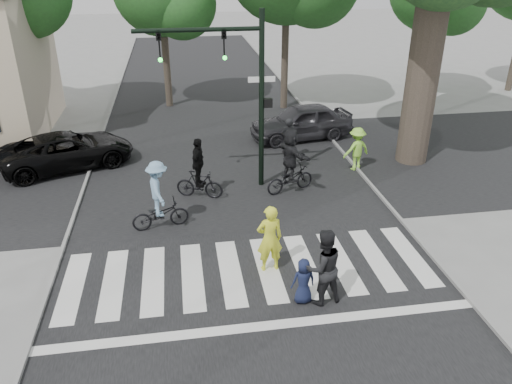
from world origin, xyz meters
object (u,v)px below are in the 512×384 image
(car_suv, at_px, (67,150))
(car_grey, at_px, (301,122))
(cyclist_right, at_px, (290,164))
(pedestrian_adult, at_px, (323,267))
(cyclist_left, at_px, (159,200))
(cyclist_mid, at_px, (199,174))
(traffic_signal, at_px, (236,77))
(pedestrian_woman, at_px, (270,239))
(pedestrian_child, at_px, (303,281))

(car_suv, bearing_deg, car_grey, -100.94)
(cyclist_right, bearing_deg, pedestrian_adult, -95.42)
(cyclist_left, bearing_deg, cyclist_mid, 55.55)
(cyclist_right, height_order, car_grey, cyclist_right)
(traffic_signal, height_order, cyclist_left, traffic_signal)
(pedestrian_woman, relative_size, pedestrian_adult, 0.97)
(pedestrian_child, height_order, car_grey, car_grey)
(pedestrian_woman, height_order, pedestrian_child, pedestrian_woman)
(cyclist_left, relative_size, car_grey, 0.48)
(cyclist_left, bearing_deg, car_suv, 123.89)
(pedestrian_adult, relative_size, car_suv, 0.40)
(pedestrian_adult, distance_m, cyclist_left, 5.67)
(traffic_signal, bearing_deg, pedestrian_adult, -80.15)
(pedestrian_adult, bearing_deg, car_suv, -63.15)
(pedestrian_child, distance_m, cyclist_left, 5.35)
(cyclist_left, distance_m, cyclist_right, 4.77)
(traffic_signal, relative_size, cyclist_right, 2.63)
(pedestrian_woman, distance_m, cyclist_mid, 4.80)
(pedestrian_woman, relative_size, cyclist_left, 0.87)
(pedestrian_woman, xyz_separation_m, pedestrian_child, (0.55, -1.45, -0.35))
(traffic_signal, xyz_separation_m, cyclist_left, (-2.67, -2.54, -2.96))
(cyclist_left, distance_m, car_grey, 9.29)
(pedestrian_child, bearing_deg, cyclist_left, -55.25)
(pedestrian_child, distance_m, cyclist_mid, 6.36)
(traffic_signal, distance_m, cyclist_mid, 3.40)
(traffic_signal, relative_size, pedestrian_child, 5.09)
(pedestrian_woman, relative_size, pedestrian_child, 1.59)
(traffic_signal, xyz_separation_m, car_grey, (3.40, 4.49, -3.13))
(pedestrian_woman, distance_m, car_grey, 10.23)
(cyclist_left, bearing_deg, pedestrian_adult, -47.46)
(traffic_signal, bearing_deg, car_grey, 52.84)
(traffic_signal, xyz_separation_m, pedestrian_child, (0.72, -6.66, -3.31))
(cyclist_left, bearing_deg, cyclist_right, 22.64)
(pedestrian_woman, bearing_deg, car_suv, -56.31)
(pedestrian_adult, bearing_deg, traffic_signal, -91.25)
(traffic_signal, bearing_deg, cyclist_right, -22.08)
(pedestrian_child, xyz_separation_m, pedestrian_adult, (0.44, -0.05, 0.38))
(pedestrian_adult, bearing_deg, cyclist_right, -106.53)
(pedestrian_adult, bearing_deg, pedestrian_woman, -67.70)
(pedestrian_child, xyz_separation_m, car_grey, (2.68, 11.15, 0.18))
(traffic_signal, height_order, cyclist_mid, traffic_signal)
(pedestrian_child, bearing_deg, traffic_signal, -88.47)
(pedestrian_child, bearing_deg, cyclist_mid, -75.28)
(pedestrian_adult, relative_size, cyclist_right, 0.85)
(traffic_signal, relative_size, pedestrian_woman, 3.20)
(car_grey, bearing_deg, car_suv, -88.90)
(pedestrian_child, relative_size, pedestrian_adult, 0.61)
(cyclist_mid, distance_m, cyclist_right, 3.13)
(traffic_signal, xyz_separation_m, car_suv, (-6.23, 2.76, -3.22))
(pedestrian_woman, bearing_deg, cyclist_right, -114.16)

